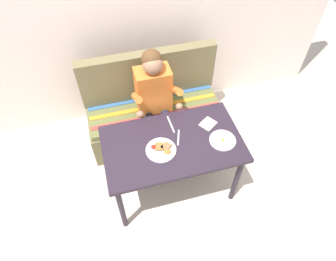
% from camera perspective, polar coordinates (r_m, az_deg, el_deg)
% --- Properties ---
extents(ground_plane, '(8.00, 8.00, 0.00)m').
position_cam_1_polar(ground_plane, '(3.19, 0.72, -10.32)').
color(ground_plane, beige).
extents(back_wall, '(4.40, 0.10, 2.60)m').
position_cam_1_polar(back_wall, '(3.17, -5.77, 22.25)').
color(back_wall, beige).
rests_on(back_wall, ground).
extents(table, '(1.20, 0.70, 0.73)m').
position_cam_1_polar(table, '(2.65, 0.86, -3.41)').
color(table, '#261C28').
rests_on(table, ground).
extents(couch, '(1.44, 0.56, 1.00)m').
position_cam_1_polar(couch, '(3.37, -2.76, 3.52)').
color(couch, brown).
rests_on(couch, ground).
extents(person, '(0.45, 0.61, 1.21)m').
position_cam_1_polar(person, '(2.95, -2.47, 6.56)').
color(person, orange).
rests_on(person, ground).
extents(plate_breakfast, '(0.26, 0.26, 0.05)m').
position_cam_1_polar(plate_breakfast, '(2.52, -1.31, -3.62)').
color(plate_breakfast, white).
rests_on(plate_breakfast, table).
extents(plate_eggs, '(0.23, 0.23, 0.04)m').
position_cam_1_polar(plate_eggs, '(2.63, 10.32, -1.83)').
color(plate_eggs, white).
rests_on(plate_eggs, table).
extents(napkin, '(0.18, 0.17, 0.01)m').
position_cam_1_polar(napkin, '(2.74, 7.61, 1.29)').
color(napkin, silver).
rests_on(napkin, table).
extents(fork, '(0.07, 0.17, 0.00)m').
position_cam_1_polar(fork, '(2.61, 1.98, -1.33)').
color(fork, silver).
rests_on(fork, table).
extents(knife, '(0.02, 0.20, 0.00)m').
position_cam_1_polar(knife, '(2.71, 0.52, 1.21)').
color(knife, silver).
rests_on(knife, table).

